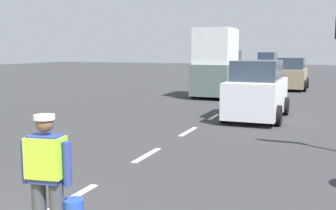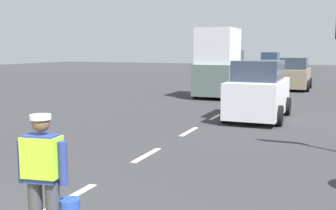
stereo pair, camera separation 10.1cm
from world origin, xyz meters
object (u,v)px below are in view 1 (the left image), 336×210
object	(u,v)px
car_oncoming_third	(267,65)
road_worker	(49,173)
car_outgoing_ahead	(257,92)
delivery_truck	(219,66)
car_outgoing_far	(291,75)

from	to	relation	value
car_oncoming_third	road_worker	bearing A→B (deg)	-86.28
car_outgoing_ahead	car_oncoming_third	bearing A→B (deg)	97.29
road_worker	delivery_truck	xyz separation A→B (m)	(-2.29, 17.06, 0.68)
car_outgoing_far	car_oncoming_third	bearing A→B (deg)	105.09
delivery_truck	car_outgoing_ahead	world-z (taller)	delivery_truck
road_worker	delivery_truck	size ratio (longest dim) A/B	0.36
delivery_truck	road_worker	bearing A→B (deg)	-82.36
road_worker	car_oncoming_third	bearing A→B (deg)	93.72
road_worker	car_oncoming_third	size ratio (longest dim) A/B	0.42
road_worker	car_outgoing_ahead	distance (m)	10.70
road_worker	car_oncoming_third	xyz separation A→B (m)	(-2.23, 34.35, 0.11)
road_worker	car_oncoming_third	world-z (taller)	car_oncoming_third
car_oncoming_third	car_outgoing_far	xyz separation A→B (m)	(3.18, -11.81, -0.12)
car_oncoming_third	car_outgoing_far	size ratio (longest dim) A/B	1.00
car_outgoing_far	delivery_truck	bearing A→B (deg)	-120.55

